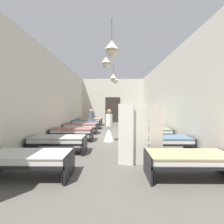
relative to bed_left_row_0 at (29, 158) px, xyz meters
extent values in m
cube|color=#59544C|center=(1.82, 4.75, -0.49)|extent=(6.34, 14.53, 0.10)
cube|color=beige|center=(1.82, 11.81, 1.64)|extent=(6.14, 0.20, 4.15)
cube|color=beige|center=(-1.15, 4.75, 1.64)|extent=(0.20, 13.93, 4.15)
cube|color=beige|center=(4.79, 4.75, 1.64)|extent=(0.20, 13.93, 4.15)
cube|color=#2D2823|center=(1.82, 11.69, 0.76)|extent=(1.40, 0.06, 2.40)
cylinder|color=brown|center=(1.88, 1.09, 3.41)|extent=(0.02, 0.02, 0.61)
cone|color=beige|center=(1.88, 1.09, 2.95)|extent=(0.44, 0.44, 0.28)
sphere|color=beige|center=(1.88, 1.09, 2.73)|extent=(0.28, 0.28, 0.28)
cylinder|color=brown|center=(1.60, 3.53, 3.53)|extent=(0.02, 0.02, 0.36)
cone|color=beige|center=(1.60, 3.53, 3.20)|extent=(0.44, 0.44, 0.28)
sphere|color=beige|center=(1.60, 3.53, 2.98)|extent=(0.28, 0.28, 0.28)
cylinder|color=brown|center=(1.91, 5.97, 3.40)|extent=(0.02, 0.02, 0.64)
cone|color=beige|center=(1.91, 5.97, 2.93)|extent=(0.44, 0.44, 0.28)
sphere|color=beige|center=(1.91, 5.97, 2.71)|extent=(0.28, 0.28, 0.28)
cylinder|color=brown|center=(2.07, 8.41, 3.53)|extent=(0.02, 0.02, 0.37)
cone|color=beige|center=(2.07, 8.41, 3.19)|extent=(0.44, 0.44, 0.28)
sphere|color=beige|center=(2.07, 8.41, 2.97)|extent=(0.28, 0.28, 0.28)
cylinder|color=black|center=(-0.87, 0.36, -0.27)|extent=(0.03, 0.03, 0.34)
cylinder|color=black|center=(0.87, -0.36, -0.27)|extent=(0.03, 0.03, 0.34)
cylinder|color=black|center=(0.87, 0.36, -0.27)|extent=(0.03, 0.03, 0.34)
cube|color=black|center=(0.00, 0.00, -0.06)|extent=(1.90, 0.84, 0.07)
cube|color=black|center=(0.93, 0.00, -0.15)|extent=(0.04, 0.84, 0.57)
cube|color=silver|center=(0.00, 0.00, 0.04)|extent=(1.82, 0.78, 0.14)
cube|color=beige|center=(0.00, 0.00, 0.12)|extent=(1.86, 0.82, 0.02)
cylinder|color=black|center=(2.77, -0.36, -0.27)|extent=(0.03, 0.03, 0.34)
cylinder|color=black|center=(2.77, 0.36, -0.27)|extent=(0.03, 0.03, 0.34)
cylinder|color=black|center=(4.51, 0.36, -0.27)|extent=(0.03, 0.03, 0.34)
cube|color=black|center=(3.64, 0.00, -0.06)|extent=(1.90, 0.84, 0.07)
cube|color=black|center=(2.71, 0.00, -0.15)|extent=(0.04, 0.84, 0.57)
cube|color=silver|center=(3.64, 0.00, 0.04)|extent=(1.82, 0.78, 0.14)
cube|color=tan|center=(3.64, 0.00, 0.12)|extent=(1.86, 0.82, 0.02)
cylinder|color=black|center=(-0.87, 1.54, -0.27)|extent=(0.03, 0.03, 0.34)
cylinder|color=black|center=(-0.87, 2.26, -0.27)|extent=(0.03, 0.03, 0.34)
cylinder|color=black|center=(0.87, 1.54, -0.27)|extent=(0.03, 0.03, 0.34)
cylinder|color=black|center=(0.87, 2.26, -0.27)|extent=(0.03, 0.03, 0.34)
cube|color=black|center=(0.00, 1.90, -0.06)|extent=(1.90, 0.84, 0.07)
cube|color=black|center=(-0.93, 1.90, -0.15)|extent=(0.04, 0.84, 0.57)
cube|color=black|center=(0.93, 1.90, -0.15)|extent=(0.04, 0.84, 0.57)
cube|color=white|center=(0.00, 1.90, 0.04)|extent=(1.82, 0.78, 0.14)
cube|color=#9E9E93|center=(0.00, 1.90, 0.12)|extent=(1.86, 0.82, 0.02)
cylinder|color=black|center=(2.77, 1.54, -0.27)|extent=(0.03, 0.03, 0.34)
cylinder|color=black|center=(2.77, 2.26, -0.27)|extent=(0.03, 0.03, 0.34)
cylinder|color=black|center=(4.51, 1.54, -0.27)|extent=(0.03, 0.03, 0.34)
cylinder|color=black|center=(4.51, 2.26, -0.27)|extent=(0.03, 0.03, 0.34)
cube|color=black|center=(3.64, 1.90, -0.06)|extent=(1.90, 0.84, 0.07)
cube|color=black|center=(2.71, 1.90, -0.15)|extent=(0.04, 0.84, 0.57)
cube|color=black|center=(4.57, 1.90, -0.15)|extent=(0.04, 0.84, 0.57)
cube|color=white|center=(3.64, 1.90, 0.04)|extent=(1.82, 0.78, 0.14)
cube|color=slate|center=(3.64, 1.90, 0.12)|extent=(1.86, 0.82, 0.02)
cylinder|color=black|center=(-0.87, 3.44, -0.27)|extent=(0.03, 0.03, 0.34)
cylinder|color=black|center=(-0.87, 4.16, -0.27)|extent=(0.03, 0.03, 0.34)
cylinder|color=black|center=(0.87, 3.44, -0.27)|extent=(0.03, 0.03, 0.34)
cylinder|color=black|center=(0.87, 4.16, -0.27)|extent=(0.03, 0.03, 0.34)
cube|color=black|center=(0.00, 3.80, -0.06)|extent=(1.90, 0.84, 0.07)
cube|color=black|center=(-0.93, 3.80, -0.15)|extent=(0.04, 0.84, 0.57)
cube|color=black|center=(0.93, 3.80, -0.15)|extent=(0.04, 0.84, 0.57)
cube|color=white|center=(0.00, 3.80, 0.04)|extent=(1.82, 0.78, 0.14)
cube|color=#8C4C47|center=(0.00, 3.80, 0.12)|extent=(1.86, 0.82, 0.02)
cylinder|color=black|center=(2.77, 3.44, -0.27)|extent=(0.03, 0.03, 0.34)
cylinder|color=black|center=(2.77, 4.16, -0.27)|extent=(0.03, 0.03, 0.34)
cylinder|color=black|center=(4.51, 3.44, -0.27)|extent=(0.03, 0.03, 0.34)
cylinder|color=black|center=(4.51, 4.16, -0.27)|extent=(0.03, 0.03, 0.34)
cube|color=black|center=(3.64, 3.80, -0.06)|extent=(1.90, 0.84, 0.07)
cube|color=black|center=(2.71, 3.80, -0.15)|extent=(0.04, 0.84, 0.57)
cube|color=black|center=(4.57, 3.80, -0.15)|extent=(0.04, 0.84, 0.57)
cube|color=white|center=(3.64, 3.80, 0.04)|extent=(1.82, 0.78, 0.14)
cube|color=slate|center=(3.64, 3.80, 0.12)|extent=(1.86, 0.82, 0.02)
cylinder|color=black|center=(-0.87, 5.34, -0.27)|extent=(0.03, 0.03, 0.34)
cylinder|color=black|center=(-0.87, 6.06, -0.27)|extent=(0.03, 0.03, 0.34)
cylinder|color=black|center=(0.87, 5.34, -0.27)|extent=(0.03, 0.03, 0.34)
cylinder|color=black|center=(0.87, 6.06, -0.27)|extent=(0.03, 0.03, 0.34)
cube|color=black|center=(0.00, 5.70, -0.06)|extent=(1.90, 0.84, 0.07)
cube|color=black|center=(-0.93, 5.70, -0.15)|extent=(0.04, 0.84, 0.57)
cube|color=black|center=(0.93, 5.70, -0.15)|extent=(0.04, 0.84, 0.57)
cube|color=white|center=(0.00, 5.70, 0.04)|extent=(1.82, 0.78, 0.14)
cube|color=#8C4C47|center=(0.00, 5.70, 0.12)|extent=(1.86, 0.82, 0.02)
cylinder|color=black|center=(2.77, 5.34, -0.27)|extent=(0.03, 0.03, 0.34)
cylinder|color=black|center=(2.77, 6.06, -0.27)|extent=(0.03, 0.03, 0.34)
cylinder|color=black|center=(4.51, 5.34, -0.27)|extent=(0.03, 0.03, 0.34)
cylinder|color=black|center=(4.51, 6.06, -0.27)|extent=(0.03, 0.03, 0.34)
cube|color=black|center=(3.64, 5.70, -0.06)|extent=(1.90, 0.84, 0.07)
cube|color=black|center=(2.71, 5.70, -0.15)|extent=(0.04, 0.84, 0.57)
cube|color=black|center=(4.57, 5.70, -0.15)|extent=(0.04, 0.84, 0.57)
cube|color=white|center=(3.64, 5.70, 0.04)|extent=(1.82, 0.78, 0.14)
cube|color=beige|center=(3.64, 5.70, 0.12)|extent=(1.86, 0.82, 0.02)
cylinder|color=black|center=(-0.87, 7.24, -0.27)|extent=(0.03, 0.03, 0.34)
cylinder|color=black|center=(-0.87, 7.96, -0.27)|extent=(0.03, 0.03, 0.34)
cylinder|color=black|center=(0.87, 7.24, -0.27)|extent=(0.03, 0.03, 0.34)
cylinder|color=black|center=(0.87, 7.96, -0.27)|extent=(0.03, 0.03, 0.34)
cube|color=black|center=(0.00, 7.60, -0.06)|extent=(1.90, 0.84, 0.07)
cube|color=black|center=(-0.93, 7.60, -0.15)|extent=(0.04, 0.84, 0.57)
cube|color=black|center=(0.93, 7.60, -0.15)|extent=(0.04, 0.84, 0.57)
cube|color=silver|center=(0.00, 7.60, 0.04)|extent=(1.82, 0.78, 0.14)
cube|color=slate|center=(0.00, 7.60, 0.12)|extent=(1.86, 0.82, 0.02)
cylinder|color=black|center=(2.77, 7.24, -0.27)|extent=(0.03, 0.03, 0.34)
cylinder|color=black|center=(2.77, 7.96, -0.27)|extent=(0.03, 0.03, 0.34)
cylinder|color=black|center=(4.51, 7.24, -0.27)|extent=(0.03, 0.03, 0.34)
cylinder|color=black|center=(4.51, 7.96, -0.27)|extent=(0.03, 0.03, 0.34)
cube|color=black|center=(3.64, 7.60, -0.06)|extent=(1.90, 0.84, 0.07)
cube|color=black|center=(2.71, 7.60, -0.15)|extent=(0.04, 0.84, 0.57)
cube|color=black|center=(4.57, 7.60, -0.15)|extent=(0.04, 0.84, 0.57)
cube|color=silver|center=(3.64, 7.60, 0.04)|extent=(1.82, 0.78, 0.14)
cube|color=slate|center=(3.64, 7.60, 0.12)|extent=(1.86, 0.82, 0.02)
cylinder|color=black|center=(-0.87, 9.14, -0.27)|extent=(0.03, 0.03, 0.34)
cylinder|color=black|center=(-0.87, 9.86, -0.27)|extent=(0.03, 0.03, 0.34)
cylinder|color=black|center=(0.87, 9.14, -0.27)|extent=(0.03, 0.03, 0.34)
cylinder|color=black|center=(0.87, 9.86, -0.27)|extent=(0.03, 0.03, 0.34)
cube|color=black|center=(0.00, 9.50, -0.06)|extent=(1.90, 0.84, 0.07)
cube|color=black|center=(-0.93, 9.50, -0.15)|extent=(0.04, 0.84, 0.57)
cube|color=black|center=(0.93, 9.50, -0.15)|extent=(0.04, 0.84, 0.57)
cube|color=silver|center=(0.00, 9.50, 0.04)|extent=(1.82, 0.78, 0.14)
cube|color=tan|center=(0.00, 9.50, 0.12)|extent=(1.86, 0.82, 0.02)
cylinder|color=black|center=(2.77, 9.14, -0.27)|extent=(0.03, 0.03, 0.34)
cylinder|color=black|center=(2.77, 9.86, -0.27)|extent=(0.03, 0.03, 0.34)
cylinder|color=black|center=(4.51, 9.14, -0.27)|extent=(0.03, 0.03, 0.34)
cylinder|color=black|center=(4.51, 9.86, -0.27)|extent=(0.03, 0.03, 0.34)
cube|color=black|center=(3.64, 9.50, -0.06)|extent=(1.90, 0.84, 0.07)
cube|color=black|center=(2.71, 9.50, -0.15)|extent=(0.04, 0.84, 0.57)
cube|color=black|center=(4.57, 9.50, -0.15)|extent=(0.04, 0.84, 0.57)
cube|color=silver|center=(3.64, 9.50, 0.04)|extent=(1.82, 0.78, 0.14)
cube|color=tan|center=(3.64, 9.50, 0.12)|extent=(1.86, 0.82, 0.02)
cone|color=white|center=(1.73, 3.72, -0.09)|extent=(0.52, 0.52, 0.70)
cylinder|color=white|center=(1.73, 3.72, 0.54)|extent=(0.30, 0.30, 0.55)
sphere|color=#846047|center=(1.73, 3.72, 0.92)|extent=(0.22, 0.22, 0.22)
cone|color=white|center=(1.73, 3.72, 1.00)|extent=(0.18, 0.18, 0.10)
cylinder|color=#515B70|center=(0.35, 7.61, 0.43)|extent=(0.32, 0.32, 0.58)
cube|color=#515B70|center=(0.35, 7.61, 0.18)|extent=(0.44, 0.44, 0.08)
sphere|color=tan|center=(0.35, 7.61, 0.83)|extent=(0.22, 0.22, 0.22)
cylinder|color=gray|center=(3.29, 1.82, 0.43)|extent=(0.32, 0.32, 0.58)
cube|color=gray|center=(3.29, 1.82, 0.18)|extent=(0.44, 0.44, 0.08)
sphere|color=#846047|center=(3.29, 1.82, 0.83)|extent=(0.22, 0.22, 0.22)
cylinder|color=brown|center=(1.53, 10.58, -0.30)|extent=(0.42, 0.42, 0.28)
cylinder|color=brown|center=(1.53, 10.58, -0.06)|extent=(0.06, 0.06, 0.20)
cone|color=#2D6633|center=(1.53, 10.58, 0.37)|extent=(0.51, 0.51, 0.64)
cube|color=silver|center=(2.27, 0.78, 0.41)|extent=(0.41, 0.13, 1.70)
cube|color=silver|center=(2.69, 0.84, 0.41)|extent=(0.42, 0.05, 1.70)
cube|color=silver|center=(3.11, 0.78, 0.41)|extent=(0.40, 0.17, 1.70)
camera|label=1|loc=(1.95, -3.60, 1.23)|focal=25.70mm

